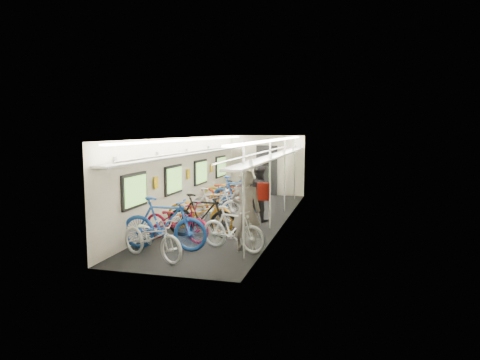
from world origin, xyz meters
The scene contains 18 objects.
train_car_shell centered at (-0.36, 0.71, 1.66)m, with size 10.00×10.00×10.00m.
bicycle_0 centered at (-0.58, -4.13, 0.46)m, with size 0.61×1.75×0.92m, color silver.
bicycle_1 centered at (-0.62, -3.47, 0.59)m, with size 0.55×1.96×1.18m, color #1C4AA8.
bicycle_2 centered at (-0.67, -2.67, 0.47)m, with size 0.63×1.80×0.94m, color maroon.
bicycle_3 centered at (-0.20, -2.20, 0.54)m, with size 0.50×1.79×1.07m, color black.
bicycle_4 centered at (-0.48, -1.58, 0.52)m, with size 0.69×1.99×1.05m, color #C17412.
bicycle_5 centered at (-0.43, -0.58, 0.51)m, with size 0.48×1.68×1.01m, color white.
bicycle_6 centered at (-0.57, 0.53, 0.46)m, with size 0.61×1.75×0.92m, color #B4B4B9.
bicycle_7 centered at (-0.28, 1.11, 0.57)m, with size 0.54×1.89×1.14m, color #1C4DAD.
bicycle_8 centered at (-0.67, 1.59, 0.56)m, with size 0.74×2.13×1.12m, color #9E2711.
bicycle_9 centered at (-0.42, 1.78, 0.47)m, with size 0.44×1.56×0.94m, color black.
bicycle_10 centered at (-0.67, 2.13, 0.53)m, with size 0.71×2.02×1.06m, color #BC9B11.
bicycle_11 centered at (0.84, -3.12, 0.48)m, with size 0.46×1.61×0.97m, color white.
bicycle_12 centered at (-0.59, 3.13, 0.46)m, with size 0.61×1.75×0.92m, color #58585C.
bicycle_14 centered at (-0.49, 4.15, 0.44)m, with size 0.59×1.69×0.89m, color slate.
passenger_near centered at (1.12, -3.08, 0.89)m, with size 0.65×0.42×1.77m, color gray.
passenger_mid centered at (0.73, 0.04, 0.81)m, with size 0.79×0.62×1.63m, color black.
backpack centered at (1.45, -2.81, 1.28)m, with size 0.26×0.14×0.38m, color red.
Camera 1 is at (3.30, -11.88, 2.62)m, focal length 32.00 mm.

